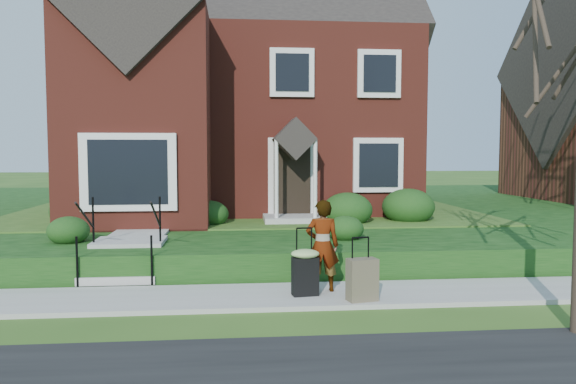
{
  "coord_description": "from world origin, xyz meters",
  "views": [
    {
      "loc": [
        -0.35,
        -9.28,
        2.48
      ],
      "look_at": [
        0.72,
        2.0,
        1.66
      ],
      "focal_mm": 35.0,
      "sensor_mm": 36.0,
      "label": 1
    }
  ],
  "objects": [
    {
      "name": "suitcase_black",
      "position": [
        0.8,
        -0.13,
        0.52
      ],
      "size": [
        0.51,
        0.44,
        1.14
      ],
      "rotation": [
        0.0,
        0.0,
        0.13
      ],
      "color": "black",
      "rests_on": "sidewalk"
    },
    {
      "name": "ground",
      "position": [
        0.0,
        0.0,
        0.0
      ],
      "size": [
        120.0,
        120.0,
        0.0
      ],
      "primitive_type": "plane",
      "color": "#2D5119",
      "rests_on": "ground"
    },
    {
      "name": "front_steps",
      "position": [
        -2.5,
        1.84,
        0.47
      ],
      "size": [
        1.4,
        2.02,
        1.5
      ],
      "color": "#9E9B93",
      "rests_on": "ground"
    },
    {
      "name": "terrace",
      "position": [
        4.0,
        10.9,
        0.3
      ],
      "size": [
        44.0,
        20.0,
        0.6
      ],
      "primitive_type": "cube",
      "color": "black",
      "rests_on": "ground"
    },
    {
      "name": "foundation_shrubs",
      "position": [
        0.25,
        4.86,
        1.05
      ],
      "size": [
        9.92,
        3.99,
        1.01
      ],
      "color": "#103711",
      "rests_on": "terrace"
    },
    {
      "name": "sidewalk",
      "position": [
        0.0,
        0.0,
        0.04
      ],
      "size": [
        60.0,
        1.6,
        0.08
      ],
      "primitive_type": "cube",
      "color": "#9E9B93",
      "rests_on": "ground"
    },
    {
      "name": "woman",
      "position": [
        1.14,
        0.15,
        0.87
      ],
      "size": [
        0.6,
        0.42,
        1.58
      ],
      "primitive_type": "imported",
      "rotation": [
        0.0,
        0.0,
        3.07
      ],
      "color": "#999999",
      "rests_on": "sidewalk"
    },
    {
      "name": "main_house",
      "position": [
        -0.21,
        9.61,
        5.26
      ],
      "size": [
        10.4,
        10.2,
        9.4
      ],
      "color": "maroon",
      "rests_on": "terrace"
    },
    {
      "name": "walkway",
      "position": [
        -2.5,
        5.0,
        0.63
      ],
      "size": [
        1.2,
        6.0,
        0.06
      ],
      "primitive_type": "cube",
      "color": "#9E9B93",
      "rests_on": "terrace"
    },
    {
      "name": "suitcase_olive",
      "position": [
        1.68,
        -0.54,
        0.42
      ],
      "size": [
        0.52,
        0.36,
        1.03
      ],
      "rotation": [
        0.0,
        0.0,
        0.21
      ],
      "color": "brown",
      "rests_on": "sidewalk"
    }
  ]
}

